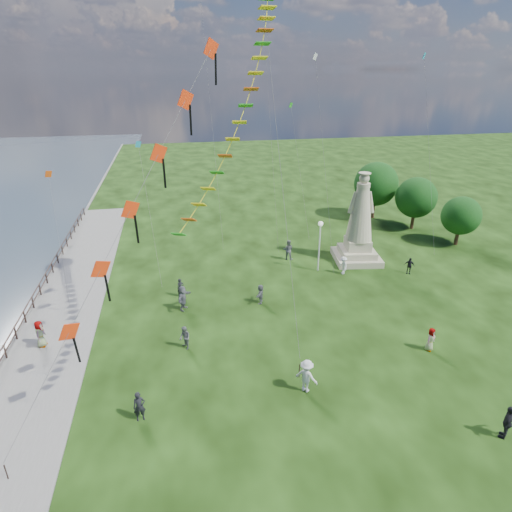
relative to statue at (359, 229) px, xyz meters
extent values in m
cube|color=slate|center=(-26.76, -7.67, -3.24)|extent=(0.30, 160.00, 0.60)
cube|color=slate|center=(-24.26, -9.67, -2.99)|extent=(5.00, 60.00, 0.10)
cylinder|color=black|center=(-26.56, -9.67, -2.54)|extent=(0.11, 0.11, 1.00)
cylinder|color=black|center=(-26.56, -7.67, -2.54)|extent=(0.11, 0.11, 1.00)
cylinder|color=black|center=(-26.56, -5.67, -2.54)|extent=(0.11, 0.11, 1.00)
cylinder|color=black|center=(-26.56, -3.67, -2.54)|extent=(0.11, 0.11, 1.00)
cylinder|color=black|center=(-26.56, -1.67, -2.54)|extent=(0.11, 0.11, 1.00)
cylinder|color=black|center=(-26.56, 0.33, -2.54)|extent=(0.11, 0.11, 1.00)
cylinder|color=black|center=(-26.56, 2.33, -2.54)|extent=(0.11, 0.11, 1.00)
cylinder|color=black|center=(-26.56, 4.33, -2.54)|extent=(0.11, 0.11, 1.00)
cylinder|color=black|center=(-26.56, 6.33, -2.54)|extent=(0.11, 0.11, 1.00)
cylinder|color=black|center=(-26.56, 8.33, -2.54)|extent=(0.11, 0.11, 1.00)
cylinder|color=black|center=(-26.56, 10.33, -2.54)|extent=(0.11, 0.11, 1.00)
cylinder|color=black|center=(-26.56, 12.33, -2.54)|extent=(0.11, 0.11, 1.00)
cylinder|color=black|center=(-26.56, 14.33, -2.54)|extent=(0.11, 0.11, 1.00)
cylinder|color=black|center=(-26.56, 16.33, -2.54)|extent=(0.11, 0.11, 1.00)
cylinder|color=black|center=(-26.56, 18.33, -2.54)|extent=(0.11, 0.11, 1.00)
cube|color=black|center=(-26.56, -7.67, -2.06)|extent=(0.06, 52.00, 0.06)
cube|color=black|center=(-26.56, -7.67, -2.49)|extent=(0.06, 52.00, 0.06)
cube|color=tan|center=(0.00, 0.00, -2.76)|extent=(4.50, 4.50, 0.57)
cube|color=tan|center=(0.00, 0.00, -2.20)|extent=(3.43, 3.43, 0.57)
cube|color=tan|center=(0.00, 0.00, -1.44)|extent=(2.36, 2.36, 0.94)
cylinder|color=tan|center=(0.00, 0.00, 3.93)|extent=(1.29, 1.29, 0.38)
sphere|color=tan|center=(0.00, 0.00, 4.52)|extent=(0.87, 0.87, 0.87)
cylinder|color=tan|center=(0.00, 0.00, 4.97)|extent=(1.04, 1.04, 0.09)
cylinder|color=silver|center=(-4.16, -1.43, -0.96)|extent=(0.12, 0.12, 4.17)
sphere|color=white|center=(-4.16, -1.43, 1.25)|extent=(0.42, 0.42, 0.42)
cylinder|color=#382314|center=(9.41, 6.77, -1.97)|extent=(0.36, 0.36, 2.16)
sphere|color=#0E3510|center=(9.41, 6.77, 0.46)|extent=(4.32, 4.32, 4.32)
cylinder|color=#382314|center=(11.27, 1.63, -2.11)|extent=(0.36, 0.36, 1.86)
sphere|color=#0E3510|center=(11.27, 1.63, -0.02)|extent=(3.72, 3.72, 3.72)
cylinder|color=#382314|center=(6.83, 11.12, -1.80)|extent=(0.36, 0.36, 2.48)
sphere|color=#0E3510|center=(6.83, 11.12, 0.99)|extent=(4.97, 4.97, 4.97)
imported|color=black|center=(-18.40, -16.19, -2.23)|extent=(0.65, 0.49, 1.63)
imported|color=#595960|center=(-15.95, -10.64, -2.27)|extent=(0.73, 0.87, 1.54)
imported|color=silver|center=(-9.71, -15.77, -2.07)|extent=(1.36, 1.32, 1.94)
imported|color=black|center=(-1.44, -20.67, -2.15)|extent=(1.16, 1.08, 1.80)
imported|color=#595960|center=(-1.08, -13.73, -2.28)|extent=(0.88, 0.80, 1.53)
imported|color=#595960|center=(-15.86, -5.82, -2.11)|extent=(1.46, 1.89, 1.88)
imported|color=black|center=(-15.98, -3.79, -2.31)|extent=(0.62, 0.50, 1.46)
imported|color=#595960|center=(-6.09, 1.38, -2.10)|extent=(1.07, 0.89, 1.89)
imported|color=silver|center=(-2.28, -2.45, -2.26)|extent=(0.64, 1.07, 1.56)
imported|color=black|center=(3.25, -3.48, -2.32)|extent=(0.95, 0.78, 1.45)
imported|color=#595960|center=(-24.75, -8.76, -2.16)|extent=(0.65, 0.93, 1.77)
imported|color=#595960|center=(-10.18, -5.94, -2.31)|extent=(1.06, 1.49, 1.48)
cylinder|color=black|center=(-23.76, -18.67, -2.59)|extent=(0.06, 0.06, 0.90)
cube|color=#F3350E|center=(-20.90, -16.15, 2.43)|extent=(0.87, 0.64, 1.03)
cube|color=black|center=(-20.72, -16.25, 1.48)|extent=(0.10, 0.28, 1.48)
cube|color=#F3350E|center=(-19.43, -14.85, 4.73)|extent=(0.87, 0.64, 1.03)
cube|color=black|center=(-19.25, -14.95, 3.78)|extent=(0.10, 0.28, 1.48)
cube|color=#F3350E|center=(-17.95, -13.55, 7.03)|extent=(0.87, 0.64, 1.03)
cube|color=black|center=(-17.77, -13.65, 6.08)|extent=(0.10, 0.28, 1.48)
cube|color=#F3350E|center=(-16.48, -12.26, 9.33)|extent=(0.87, 0.64, 1.03)
cube|color=black|center=(-16.30, -12.36, 8.38)|extent=(0.10, 0.28, 1.48)
cube|color=#F3350E|center=(-15.01, -10.96, 11.63)|extent=(0.87, 0.64, 1.03)
cube|color=black|center=(-14.83, -11.06, 10.68)|extent=(0.10, 0.28, 1.48)
cube|color=#F3350E|center=(-13.54, -9.67, 13.93)|extent=(0.87, 0.64, 1.03)
cube|color=black|center=(-13.36, -9.77, 12.98)|extent=(0.10, 0.28, 1.48)
cylinder|color=black|center=(-9.76, -14.67, -2.59)|extent=(0.06, 0.06, 0.90)
cube|color=#CFC411|center=(-10.80, -10.14, 15.71)|extent=(0.87, 0.70, 0.14)
cube|color=#CFC411|center=(-10.96, -10.67, 15.21)|extent=(0.83, 0.67, 0.14)
cube|color=#CA470D|center=(-11.15, -11.20, 14.66)|extent=(0.78, 0.64, 0.15)
cube|color=#1F8F1A|center=(-11.37, -11.74, 14.07)|extent=(0.74, 0.61, 0.15)
cube|color=#CFC411|center=(-11.62, -12.28, 13.46)|extent=(0.71, 0.61, 0.16)
cube|color=#CFC411|center=(-11.91, -12.82, 12.83)|extent=(0.71, 0.63, 0.17)
cube|color=#CA470D|center=(-12.22, -13.36, 12.18)|extent=(0.71, 0.65, 0.18)
cube|color=#1F8F1A|center=(-12.56, -13.90, 11.54)|extent=(0.70, 0.67, 0.20)
cube|color=#CFC411|center=(-12.93, -14.44, 10.90)|extent=(0.70, 0.68, 0.21)
cube|color=#CFC411|center=(-13.31, -14.98, 10.29)|extent=(0.69, 0.69, 0.23)
cube|color=#CA470D|center=(-13.72, -15.52, 9.70)|extent=(0.68, 0.69, 0.25)
cube|color=#1F8F1A|center=(-14.14, -16.05, 9.14)|extent=(0.67, 0.69, 0.26)
cube|color=#CFC411|center=(-14.57, -16.58, 8.63)|extent=(0.65, 0.69, 0.28)
cube|color=#CFC411|center=(-15.00, -17.10, 8.16)|extent=(0.64, 0.68, 0.29)
cube|color=#CA470D|center=(-15.43, -17.62, 7.73)|extent=(0.62, 0.67, 0.30)
cube|color=#1F8F1A|center=(-15.86, -18.13, 7.36)|extent=(0.60, 0.66, 0.31)
cube|color=teal|center=(-18.43, 2.94, 7.46)|extent=(0.51, 0.39, 0.57)
cylinder|color=#595959|center=(-17.93, 0.44, 2.23)|extent=(1.02, 5.02, 10.46)
cube|color=silver|center=(-4.06, 2.53, 13.92)|extent=(0.51, 0.39, 0.57)
cylinder|color=#595959|center=(-3.56, 0.03, 5.46)|extent=(1.02, 5.02, 16.92)
cylinder|color=#595959|center=(-12.11, 7.40, 10.50)|extent=(1.02, 5.02, 27.00)
cube|color=#1F8F1A|center=(-3.67, 10.65, 9.68)|extent=(0.51, 0.39, 0.57)
cylinder|color=#595959|center=(-3.17, 8.15, 3.34)|extent=(1.02, 5.02, 12.68)
cube|color=#CA470D|center=(-25.06, 1.03, 5.77)|extent=(0.51, 0.39, 0.57)
cylinder|color=#595959|center=(-24.56, -1.47, 1.39)|extent=(1.02, 5.01, 8.77)
cylinder|color=#595959|center=(-7.05, 5.59, 9.93)|extent=(1.02, 5.02, 25.85)
cube|color=teal|center=(6.64, 4.53, 14.08)|extent=(0.51, 0.39, 0.57)
cylinder|color=#595959|center=(7.14, 2.03, 5.54)|extent=(1.02, 5.02, 17.07)
camera|label=1|loc=(-15.93, -33.27, 12.98)|focal=30.00mm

